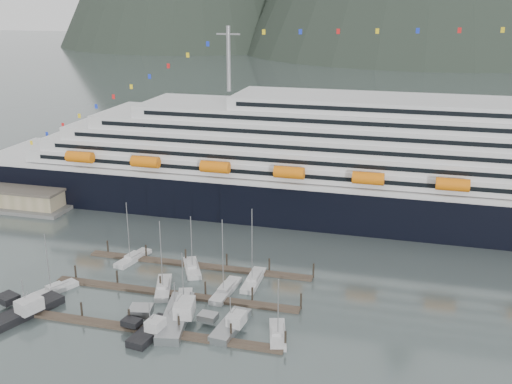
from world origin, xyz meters
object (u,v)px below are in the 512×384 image
Objects in this scene: sailboat_d at (226,291)px; sailboat_e at (133,259)px; cruise_ship at (385,172)px; sailboat_b at (163,288)px; sailboat_a at (55,290)px; sailboat_h at (278,335)px; sailboat_c at (184,302)px; trawler_d at (230,324)px; trawler_b at (150,330)px; sailboat_f at (192,268)px; trawler_c at (175,316)px; warehouse at (0,192)px; trawler_a at (25,310)px; sailboat_g at (253,280)px.

sailboat_e is at bearing 72.78° from sailboat_d.
cruise_ship is 64.07m from sailboat_b.
sailboat_a is 44.33m from sailboat_h.
sailboat_e is (7.83, 16.80, 0.01)m from sailboat_a.
sailboat_c reaches higher than trawler_d.
trawler_b is at bearing -116.93° from cruise_ship.
trawler_c is (4.32, -19.61, 0.57)m from sailboat_f.
trawler_a is at bearing -49.53° from warehouse.
trawler_c is 9.90m from trawler_d.
sailboat_h is at bearing -108.23° from sailboat_e.
sailboat_a is at bearing 110.64° from sailboat_g.
trawler_b is at bearing 144.57° from trawler_c.
sailboat_b reaches higher than sailboat_c.
sailboat_f reaches higher than trawler_a.
warehouse is at bearing 75.31° from sailboat_e.
trawler_d is (35.80, -4.10, 0.44)m from sailboat_a.
sailboat_d reaches higher than sailboat_e.
sailboat_g is (27.29, -3.36, 0.02)m from sailboat_e.
sailboat_h is 44.47m from trawler_a.
trawler_d is at bearing -171.30° from sailboat_f.
sailboat_d is at bearing -34.91° from trawler_c.
warehouse is at bearing 69.09° from sailboat_g.
sailboat_f is at bearing -83.37° from sailboat_e.
sailboat_d reaches higher than trawler_a.
sailboat_e is 0.97× the size of trawler_a.
sailboat_g is (3.94, 5.49, 0.01)m from sailboat_d.
sailboat_h is at bearing -69.78° from sailboat_a.
sailboat_a is 25.38m from trawler_b.
sailboat_b is at bearing -120.86° from sailboat_e.
sailboat_f is 0.77× the size of trawler_c.
trawler_c is (2.26, 5.06, 0.15)m from trawler_b.
trawler_a is at bearing -154.89° from sailboat_a.
trawler_a is (44.85, -52.56, -1.30)m from warehouse.
sailboat_b reaches higher than trawler_d.
trawler_c is at bearing 96.17° from trawler_d.
sailboat_e is at bearing 59.13° from trawler_d.
sailboat_b is at bearing 24.24° from trawler_b.
trawler_b is at bearing 159.82° from sailboat_d.
trawler_d is (-8.29, 0.40, 0.45)m from sailboat_h.
sailboat_c reaches higher than trawler_a.
sailboat_b reaches higher than warehouse.
sailboat_h is at bearing -126.39° from sailboat_c.
sailboat_f is 0.88× the size of trawler_a.
sailboat_c is 11.21m from trawler_b.
cruise_ship is 14.85× the size of trawler_a.
sailboat_h is (18.84, -6.38, 0.01)m from sailboat_c.
cruise_ship is 55.47m from sailboat_f.
sailboat_d is 17.93m from sailboat_h.
sailboat_b is 11.90m from sailboat_d.
warehouse is 84.12m from sailboat_d.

